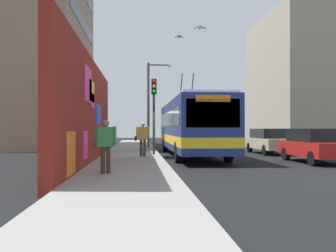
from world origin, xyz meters
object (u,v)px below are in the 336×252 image
Objects in this scene: city_bus at (191,125)px; traffic_light at (154,103)px; parked_car_red at (315,145)px; parked_car_champagne at (269,140)px; pedestrian_at_curb at (143,136)px; pedestrian_near_wall at (105,142)px; street_lamp at (151,99)px.

city_bus reaches higher than traffic_light.
parked_car_red is 5.67m from parked_car_champagne.
city_bus is 3.30m from pedestrian_at_curb.
parked_car_champagne is at bearing -68.61° from pedestrian_at_curb.
parked_car_champagne is at bearing -43.22° from pedestrian_near_wall.
parked_car_champagne is 13.53m from pedestrian_near_wall.
city_bus is 6.75× the size of pedestrian_at_curb.
street_lamp is at bearing -5.34° from pedestrian_at_curb.
street_lamp reaches higher than parked_car_red.
city_bus is at bearing 50.95° from parked_car_red.
pedestrian_at_curb is 0.28× the size of street_lamp.
parked_car_red is 10.17m from pedestrian_near_wall.
pedestrian_near_wall reaches higher than parked_car_red.
pedestrian_near_wall reaches higher than parked_car_champagne.
traffic_light reaches higher than pedestrian_at_curb.
city_bus is 2.75× the size of parked_car_champagne.
parked_car_champagne is 8.58m from pedestrian_at_curb.
street_lamp reaches higher than traffic_light.
parked_car_red is 8.47m from traffic_light.
parked_car_champagne is 2.51× the size of pedestrian_near_wall.
city_bus reaches higher than pedestrian_at_curb.
parked_car_red is 2.31× the size of pedestrian_at_curb.
street_lamp reaches higher than parked_car_champagne.
city_bus is 2.93× the size of parked_car_red.
street_lamp is (14.65, -2.02, 2.67)m from pedestrian_near_wall.
traffic_light is 0.66× the size of street_lamp.
pedestrian_at_curb is 0.42× the size of traffic_light.
city_bus is at bearing -58.94° from pedestrian_at_curb.
traffic_light is at bearing 179.09° from street_lamp.
parked_car_champagne is at bearing 0.00° from parked_car_red.
street_lamp is at bearing 18.12° from city_bus.
pedestrian_at_curb is 2.18m from traffic_light.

